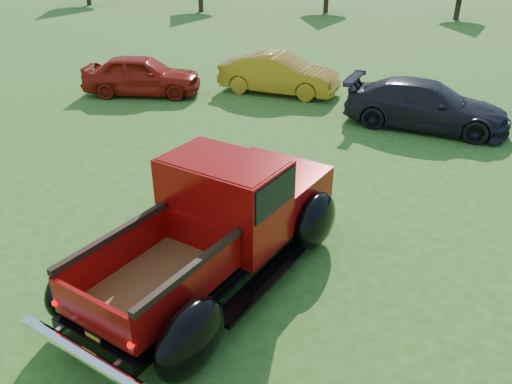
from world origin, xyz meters
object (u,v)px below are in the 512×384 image
(pickup_truck, at_px, (225,218))
(show_car_red, at_px, (142,75))
(show_car_yellow, at_px, (279,74))
(show_car_grey, at_px, (426,105))

(pickup_truck, bearing_deg, show_car_red, 141.79)
(show_car_red, height_order, show_car_yellow, show_car_red)
(pickup_truck, distance_m, show_car_red, 11.19)
(show_car_red, bearing_deg, pickup_truck, -156.67)
(show_car_red, bearing_deg, show_car_yellow, -83.68)
(show_car_yellow, height_order, show_car_grey, show_car_yellow)
(show_car_red, distance_m, show_car_grey, 9.87)
(show_car_grey, bearing_deg, pickup_truck, 166.39)
(show_car_red, distance_m, show_car_yellow, 4.97)
(pickup_truck, relative_size, show_car_yellow, 1.37)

